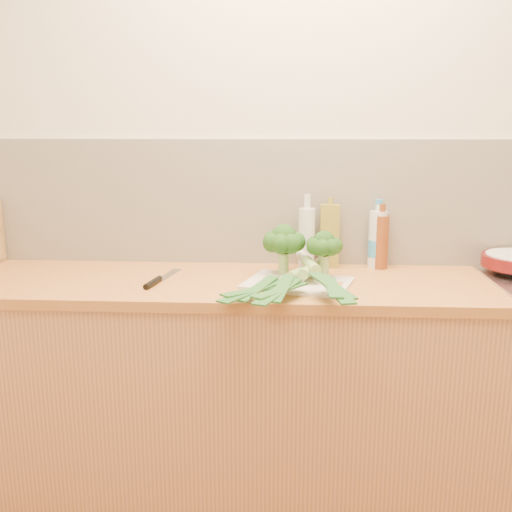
% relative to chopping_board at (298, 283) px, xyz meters
% --- Properties ---
extents(room_shell, '(3.50, 3.50, 3.50)m').
position_rel_chopping_board_xyz_m(room_shell, '(0.02, 0.35, 0.26)').
color(room_shell, beige).
rests_on(room_shell, ground).
extents(counter, '(3.20, 0.62, 0.90)m').
position_rel_chopping_board_xyz_m(counter, '(0.02, 0.06, -0.46)').
color(counter, tan).
rests_on(counter, ground).
extents(chopping_board, '(0.45, 0.38, 0.01)m').
position_rel_chopping_board_xyz_m(chopping_board, '(0.00, 0.00, 0.00)').
color(chopping_board, beige).
rests_on(chopping_board, counter).
extents(broccoli_left, '(0.17, 0.17, 0.20)m').
position_rel_chopping_board_xyz_m(broccoli_left, '(-0.06, 0.11, 0.14)').
color(broccoli_left, '#8FB167').
rests_on(broccoli_left, chopping_board).
extents(broccoli_right, '(0.14, 0.15, 0.19)m').
position_rel_chopping_board_xyz_m(broccoli_right, '(0.10, 0.07, 0.13)').
color(broccoli_right, '#8FB167').
rests_on(broccoli_right, chopping_board).
extents(leek_front, '(0.40, 0.57, 0.04)m').
position_rel_chopping_board_xyz_m(leek_front, '(-0.04, -0.02, 0.03)').
color(leek_front, white).
rests_on(leek_front, chopping_board).
extents(leek_mid, '(0.28, 0.63, 0.04)m').
position_rel_chopping_board_xyz_m(leek_mid, '(0.01, -0.06, 0.05)').
color(leek_mid, white).
rests_on(leek_mid, chopping_board).
extents(leek_back, '(0.19, 0.69, 0.04)m').
position_rel_chopping_board_xyz_m(leek_back, '(0.06, -0.05, 0.06)').
color(leek_back, white).
rests_on(leek_back, chopping_board).
extents(chefs_knife, '(0.09, 0.32, 0.02)m').
position_rel_chopping_board_xyz_m(chefs_knife, '(-0.55, -0.01, 0.00)').
color(chefs_knife, silver).
rests_on(chefs_knife, counter).
extents(oil_tin, '(0.08, 0.05, 0.30)m').
position_rel_chopping_board_xyz_m(oil_tin, '(0.13, 0.28, 0.13)').
color(oil_tin, olive).
rests_on(oil_tin, counter).
extents(glass_bottle, '(0.07, 0.07, 0.32)m').
position_rel_chopping_board_xyz_m(glass_bottle, '(0.04, 0.27, 0.13)').
color(glass_bottle, silver).
rests_on(glass_bottle, counter).
extents(amber_bottle, '(0.06, 0.06, 0.28)m').
position_rel_chopping_board_xyz_m(amber_bottle, '(0.35, 0.28, 0.11)').
color(amber_bottle, brown).
rests_on(amber_bottle, counter).
extents(water_bottle, '(0.08, 0.08, 0.27)m').
position_rel_chopping_board_xyz_m(water_bottle, '(0.34, 0.29, 0.11)').
color(water_bottle, silver).
rests_on(water_bottle, counter).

